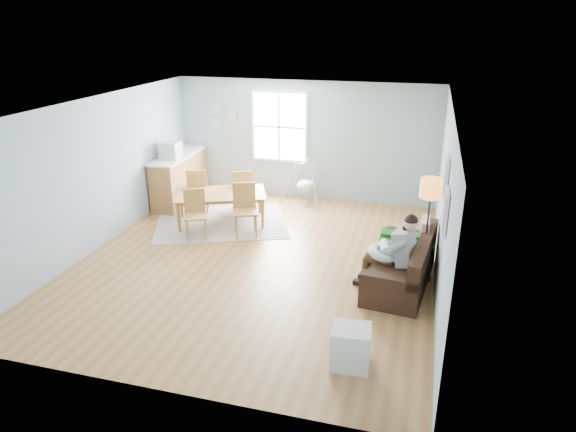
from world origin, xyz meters
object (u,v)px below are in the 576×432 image
(sofa, at_px, (404,267))
(storage_cube, at_px, (350,347))
(chair_se, at_px, (245,206))
(baby_swing, at_px, (306,185))
(chair_nw, at_px, (198,188))
(chair_ne, at_px, (243,188))
(father, at_px, (395,249))
(counter, at_px, (180,178))
(monitor, at_px, (170,150))
(dining_table, at_px, (221,208))
(toddler, at_px, (403,239))
(floor_lamp, at_px, (430,197))
(chair_sw, at_px, (195,211))

(sofa, xyz_separation_m, storage_cube, (-0.51, -2.28, -0.02))
(chair_se, distance_m, baby_swing, 2.19)
(storage_cube, bearing_deg, baby_swing, 108.70)
(chair_nw, bearing_deg, chair_ne, 22.60)
(father, bearing_deg, counter, 149.67)
(father, bearing_deg, chair_se, 153.11)
(chair_se, relative_size, monitor, 2.54)
(dining_table, xyz_separation_m, counter, (-1.42, 1.04, 0.24))
(sofa, relative_size, monitor, 5.12)
(toddler, height_order, chair_nw, toddler)
(floor_lamp, xyz_separation_m, storage_cube, (-0.80, -2.54, -1.14))
(sofa, xyz_separation_m, baby_swing, (-2.39, 3.29, 0.16))
(floor_lamp, height_order, chair_sw, floor_lamp)
(counter, distance_m, monitor, 0.82)
(storage_cube, height_order, dining_table, dining_table)
(storage_cube, height_order, counter, counter)
(dining_table, bearing_deg, floor_lamp, -41.58)
(monitor, xyz_separation_m, baby_swing, (2.79, 0.97, -0.85))
(toddler, bearing_deg, chair_sw, 170.35)
(father, height_order, monitor, monitor)
(toddler, bearing_deg, dining_table, 158.72)
(chair_nw, xyz_separation_m, counter, (-0.74, 0.63, -0.01))
(toddler, relative_size, baby_swing, 0.74)
(dining_table, bearing_deg, sofa, -46.27)
(floor_lamp, relative_size, chair_se, 1.65)
(dining_table, distance_m, baby_swing, 2.16)
(floor_lamp, xyz_separation_m, chair_nw, (-4.76, 1.81, -0.84))
(storage_cube, bearing_deg, sofa, 77.49)
(dining_table, xyz_separation_m, baby_swing, (1.39, 1.64, 0.12))
(storage_cube, xyz_separation_m, counter, (-4.70, 4.97, 0.30))
(chair_sw, bearing_deg, chair_se, 22.85)
(father, height_order, chair_se, father)
(storage_cube, relative_size, chair_se, 0.51)
(sofa, xyz_separation_m, monitor, (-5.18, 2.32, 1.00))
(chair_se, xyz_separation_m, monitor, (-2.08, 1.09, 0.70))
(sofa, bearing_deg, storage_cube, -102.51)
(floor_lamp, bearing_deg, toddler, -169.59)
(father, relative_size, baby_swing, 1.21)
(father, distance_m, dining_table, 4.12)
(chair_nw, bearing_deg, baby_swing, 30.53)
(chair_sw, xyz_separation_m, chair_ne, (0.39, 1.57, -0.00))
(floor_lamp, height_order, chair_se, floor_lamp)
(chair_se, xyz_separation_m, chair_nw, (-1.37, 0.83, -0.02))
(chair_ne, height_order, monitor, monitor)
(toddler, xyz_separation_m, chair_ne, (-3.54, 2.24, -0.15))
(storage_cube, distance_m, monitor, 6.64)
(chair_sw, distance_m, chair_se, 0.95)
(chair_sw, relative_size, monitor, 2.32)
(sofa, relative_size, chair_ne, 2.21)
(counter, relative_size, monitor, 4.91)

